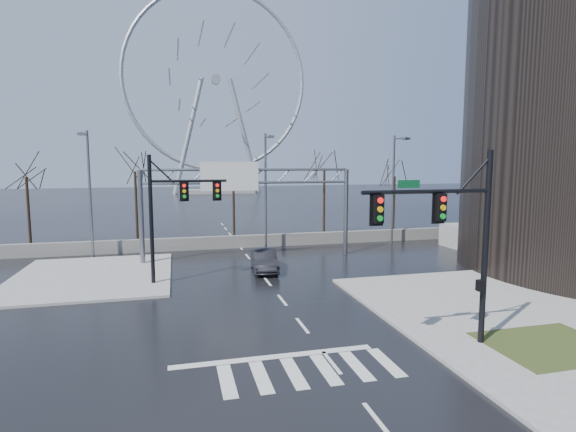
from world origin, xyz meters
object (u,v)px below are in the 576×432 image
object	(u,v)px
signal_mast_near	(457,230)
ferris_wheel	(216,87)
sign_gantry	(244,193)
car	(264,260)
signal_mast_far	(170,207)

from	to	relation	value
signal_mast_near	ferris_wheel	xyz separation A→B (m)	(-0.14, 99.04, 21.26)
sign_gantry	car	distance (m)	5.97
sign_gantry	car	world-z (taller)	sign_gantry
signal_mast_near	car	xyz separation A→B (m)	(-4.77, 15.06, -4.12)
signal_mast_far	ferris_wheel	distance (m)	89.30
car	ferris_wheel	bearing A→B (deg)	92.00
signal_mast_far	ferris_wheel	bearing A→B (deg)	82.80
signal_mast_far	sign_gantry	size ratio (longest dim) A/B	0.49
sign_gantry	signal_mast_near	bearing A→B (deg)	-73.81
signal_mast_far	car	distance (m)	7.74
signal_mast_near	car	world-z (taller)	signal_mast_near
signal_mast_near	car	bearing A→B (deg)	107.56
ferris_wheel	signal_mast_far	bearing A→B (deg)	-97.20
signal_mast_far	car	size ratio (longest dim) A/B	1.74
signal_mast_near	ferris_wheel	world-z (taller)	ferris_wheel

